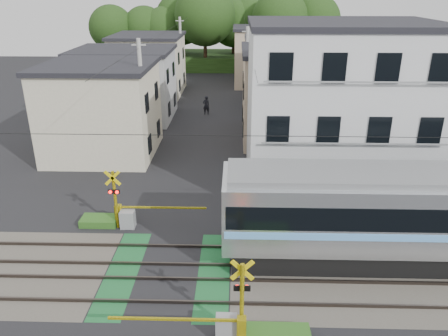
{
  "coord_description": "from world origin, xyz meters",
  "views": [
    {
      "loc": [
        2.75,
        -14.96,
        10.96
      ],
      "look_at": [
        2.18,
        5.0,
        2.65
      ],
      "focal_mm": 35.0,
      "sensor_mm": 36.0,
      "label": 1
    }
  ],
  "objects_px": {
    "crossing_signal_far": "(126,214)",
    "pedestrian": "(206,105)",
    "crossing_signal_near": "(229,323)",
    "apartment_block": "(337,106)"
  },
  "relations": [
    {
      "from": "crossing_signal_near",
      "to": "apartment_block",
      "type": "distance_m",
      "value": 14.95
    },
    {
      "from": "crossing_signal_far",
      "to": "pedestrian",
      "type": "relative_size",
      "value": 2.73
    },
    {
      "from": "crossing_signal_near",
      "to": "crossing_signal_far",
      "type": "height_order",
      "value": "same"
    },
    {
      "from": "crossing_signal_near",
      "to": "crossing_signal_far",
      "type": "bearing_deg",
      "value": 125.29
    },
    {
      "from": "apartment_block",
      "to": "pedestrian",
      "type": "xyz_separation_m",
      "value": [
        -8.53,
        14.79,
        -3.79
      ]
    },
    {
      "from": "apartment_block",
      "to": "crossing_signal_near",
      "type": "bearing_deg",
      "value": -114.22
    },
    {
      "from": "crossing_signal_near",
      "to": "apartment_block",
      "type": "relative_size",
      "value": 0.46
    },
    {
      "from": "crossing_signal_near",
      "to": "crossing_signal_far",
      "type": "xyz_separation_m",
      "value": [
        -5.17,
        7.31,
        0.0
      ]
    },
    {
      "from": "apartment_block",
      "to": "pedestrian",
      "type": "relative_size",
      "value": 5.89
    },
    {
      "from": "apartment_block",
      "to": "pedestrian",
      "type": "bearing_deg",
      "value": 119.96
    }
  ]
}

